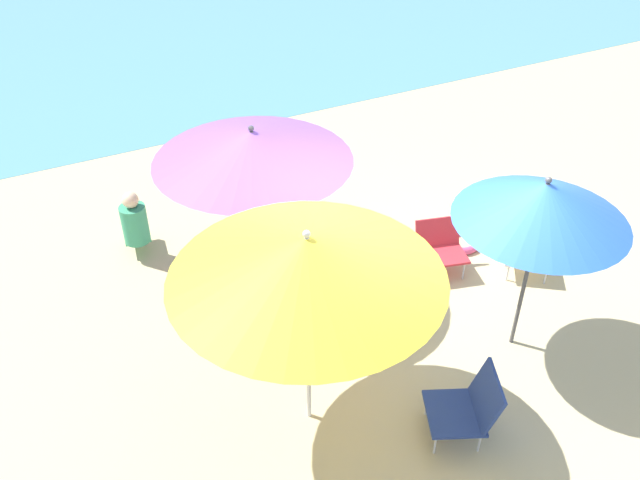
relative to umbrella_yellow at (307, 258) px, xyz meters
The scene contains 11 objects.
ground_plane 2.37m from the umbrella_yellow, 22.95° to the left, with size 40.00×40.00×0.00m, color #CCB789.
umbrella_yellow is the anchor object (origin of this frame).
umbrella_blue 2.27m from the umbrella_yellow, ahead, with size 1.58×1.58×1.95m.
umbrella_purple 2.03m from the umbrella_yellow, 79.88° to the left, with size 2.04×2.04×1.94m.
beach_chair_a 3.64m from the umbrella_yellow, 14.89° to the left, with size 0.76×0.77×0.56m.
beach_chair_b 3.01m from the umbrella_yellow, 29.12° to the left, with size 0.63×0.61×0.59m.
beach_chair_c 2.02m from the umbrella_yellow, 34.25° to the right, with size 0.73×0.71×0.67m.
beach_chair_d 2.37m from the umbrella_yellow, 35.44° to the left, with size 0.76×0.79×0.61m.
person_a 1.88m from the umbrella_yellow, 43.39° to the left, with size 0.35×0.54×0.90m.
person_b 3.48m from the umbrella_yellow, 103.59° to the left, with size 0.35×0.55×0.89m.
swim_ring 3.64m from the umbrella_yellow, 28.76° to the left, with size 0.50×0.50×0.09m, color #E54C7F.
Camera 1 is at (-3.11, -4.22, 4.89)m, focal length 37.72 mm.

